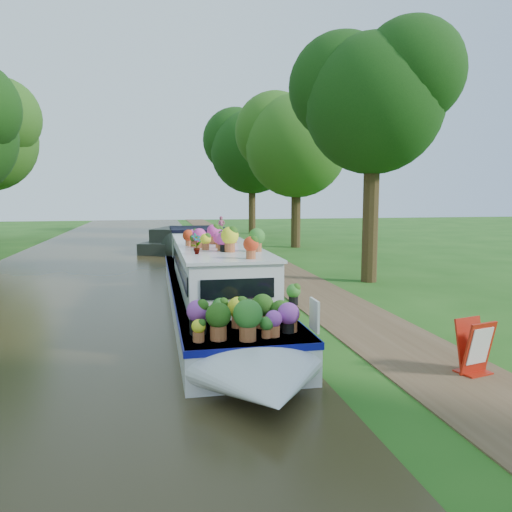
{
  "coord_description": "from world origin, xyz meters",
  "views": [
    {
      "loc": [
        -3.75,
        -13.61,
        3.12
      ],
      "look_at": [
        -0.79,
        0.89,
        1.3
      ],
      "focal_mm": 35.0,
      "sensor_mm": 36.0,
      "label": 1
    }
  ],
  "objects_px": {
    "plant_boat": "(216,284)",
    "second_boat": "(173,242)",
    "pedestrian_pink": "(221,227)",
    "sandwich_board": "(475,349)"
  },
  "relations": [
    {
      "from": "plant_boat",
      "to": "second_boat",
      "type": "height_order",
      "value": "plant_boat"
    },
    {
      "from": "second_boat",
      "to": "pedestrian_pink",
      "type": "bearing_deg",
      "value": 85.33
    },
    {
      "from": "pedestrian_pink",
      "to": "sandwich_board",
      "type": "bearing_deg",
      "value": -69.49
    },
    {
      "from": "second_boat",
      "to": "sandwich_board",
      "type": "relative_size",
      "value": 7.52
    },
    {
      "from": "sandwich_board",
      "to": "pedestrian_pink",
      "type": "xyz_separation_m",
      "value": [
        -0.61,
        28.76,
        0.35
      ]
    },
    {
      "from": "sandwich_board",
      "to": "pedestrian_pink",
      "type": "distance_m",
      "value": 28.77
    },
    {
      "from": "second_boat",
      "to": "pedestrian_pink",
      "type": "height_order",
      "value": "pedestrian_pink"
    },
    {
      "from": "plant_boat",
      "to": "sandwich_board",
      "type": "xyz_separation_m",
      "value": [
        3.89,
        -5.07,
        -0.4
      ]
    },
    {
      "from": "sandwich_board",
      "to": "second_boat",
      "type": "bearing_deg",
      "value": 88.09
    },
    {
      "from": "plant_boat",
      "to": "second_boat",
      "type": "bearing_deg",
      "value": 91.84
    }
  ]
}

